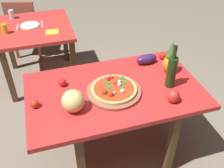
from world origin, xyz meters
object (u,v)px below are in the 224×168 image
object	(u,v)px
background_table	(36,35)
eggplant	(147,59)
pizza	(114,89)
napkin_folded	(52,32)
bell_pepper	(173,96)
fork_utensil	(17,27)
tomato_beside_pepper	(62,82)
drinking_glass_water	(12,14)
dining_chair	(25,25)
drinking_glass_juice	(5,29)
dinner_plate	(30,25)
wine_bottle	(172,71)
melon	(73,101)
pizza_board	(114,91)
tomato_near_board	(163,56)
pineapple_left	(170,59)
display_table	(114,97)
tomato_by_bottle	(35,104)
knife_utensil	(42,24)

from	to	relation	value
background_table	eggplant	size ratio (longest dim) A/B	4.49
pizza	napkin_folded	xyz separation A→B (m)	(-0.34, 1.21, -0.04)
bell_pepper	fork_utensil	xyz separation A→B (m)	(-1.11, 1.68, -0.04)
tomato_beside_pepper	drinking_glass_water	size ratio (longest dim) A/B	0.60
dining_chair	drinking_glass_water	bearing A→B (deg)	89.92
bell_pepper	drinking_glass_juice	size ratio (longest dim) A/B	0.94
pizza	dinner_plate	size ratio (longest dim) A/B	1.63
wine_bottle	fork_utensil	size ratio (longest dim) A/B	2.05
eggplant	tomato_beside_pepper	world-z (taller)	eggplant
melon	eggplant	bearing A→B (deg)	29.33
pizza_board	melon	distance (m)	0.36
wine_bottle	dinner_plate	xyz separation A→B (m)	(-1.03, 1.50, -0.13)
wine_bottle	tomato_near_board	distance (m)	0.43
background_table	eggplant	bearing A→B (deg)	-49.67
eggplant	tomato_beside_pepper	size ratio (longest dim) A/B	3.08
wine_bottle	bell_pepper	bearing A→B (deg)	-109.63
pizza	napkin_folded	bearing A→B (deg)	105.79
pineapple_left	eggplant	world-z (taller)	pineapple_left
bell_pepper	drinking_glass_water	size ratio (longest dim) A/B	0.98
bell_pepper	eggplant	size ratio (longest dim) A/B	0.53
background_table	dining_chair	distance (m)	0.71
display_table	tomato_by_bottle	distance (m)	0.63
tomato_by_bottle	napkin_folded	world-z (taller)	tomato_by_bottle
drinking_glass_juice	dinner_plate	world-z (taller)	drinking_glass_juice
melon	tomato_by_bottle	bearing A→B (deg)	157.69
wine_bottle	tomato_beside_pepper	distance (m)	0.88
tomato_beside_pepper	drinking_glass_juice	xyz separation A→B (m)	(-0.47, 1.13, 0.02)
wine_bottle	knife_utensil	distance (m)	1.75
pizza_board	wine_bottle	distance (m)	0.48
tomato_near_board	dinner_plate	size ratio (longest dim) A/B	0.29
eggplant	napkin_folded	distance (m)	1.17
knife_utensil	napkin_folded	size ratio (longest dim) A/B	1.29
eggplant	tomato_near_board	bearing A→B (deg)	8.97
tomato_near_board	fork_utensil	size ratio (longest dim) A/B	0.36
bell_pepper	pizza	bearing A→B (deg)	150.56
pizza_board	tomato_by_bottle	distance (m)	0.60
tomato_near_board	drinking_glass_juice	distance (m)	1.73
tomato_beside_pepper	napkin_folded	size ratio (longest dim) A/B	0.46
background_table	pizza_board	world-z (taller)	pizza_board
wine_bottle	pizza_board	bearing A→B (deg)	174.44
background_table	pizza	world-z (taller)	pizza
dining_chair	drinking_glass_juice	bearing A→B (deg)	93.12
tomato_near_board	drinking_glass_water	distance (m)	1.94
pineapple_left	tomato_near_board	world-z (taller)	pineapple_left
tomato_beside_pepper	knife_utensil	xyz separation A→B (m)	(-0.06, 1.24, -0.03)
display_table	tomato_by_bottle	bearing A→B (deg)	-176.82
fork_utensil	drinking_glass_juice	bearing A→B (deg)	-132.23
pizza_board	bell_pepper	xyz separation A→B (m)	(0.40, -0.22, 0.04)
drinking_glass_juice	eggplant	bearing A→B (deg)	-39.12
dining_chair	melon	xyz separation A→B (m)	(0.33, -2.20, 0.34)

